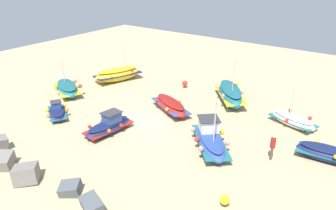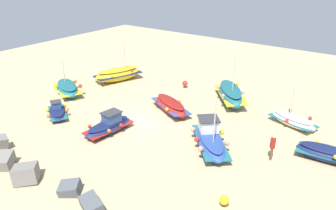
{
  "view_description": "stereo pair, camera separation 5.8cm",
  "coord_description": "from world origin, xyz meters",
  "px_view_note": "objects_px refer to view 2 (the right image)",
  "views": [
    {
      "loc": [
        -14.86,
        17.29,
        11.45
      ],
      "look_at": [
        -0.87,
        -1.94,
        0.9
      ],
      "focal_mm": 35.22,
      "sensor_mm": 36.0,
      "label": 1
    },
    {
      "loc": [
        -14.91,
        17.25,
        11.45
      ],
      "look_at": [
        -0.87,
        -1.94,
        0.9
      ],
      "focal_mm": 35.22,
      "sensor_mm": 36.0,
      "label": 2
    }
  ],
  "objects_px": {
    "fishing_boat_0": "(230,94)",
    "fishing_boat_1": "(325,153)",
    "fishing_boat_4": "(118,74)",
    "mooring_buoy_1": "(224,200)",
    "fishing_boat_5": "(67,88)",
    "person_walking": "(272,146)",
    "mooring_buoy_0": "(185,83)",
    "fishing_boat_6": "(293,120)",
    "fishing_boat_8": "(109,126)",
    "fishing_boat_2": "(210,139)",
    "fishing_boat_7": "(57,112)",
    "fishing_boat_3": "(171,106)"
  },
  "relations": [
    {
      "from": "fishing_boat_7",
      "to": "person_walking",
      "type": "distance_m",
      "value": 16.45
    },
    {
      "from": "fishing_boat_8",
      "to": "fishing_boat_0",
      "type": "bearing_deg",
      "value": -18.32
    },
    {
      "from": "mooring_buoy_1",
      "to": "fishing_boat_4",
      "type": "bearing_deg",
      "value": -31.0
    },
    {
      "from": "fishing_boat_1",
      "to": "person_walking",
      "type": "bearing_deg",
      "value": 29.61
    },
    {
      "from": "fishing_boat_3",
      "to": "fishing_boat_8",
      "type": "relative_size",
      "value": 1.14
    },
    {
      "from": "fishing_boat_1",
      "to": "fishing_boat_6",
      "type": "xyz_separation_m",
      "value": [
        3.04,
        -3.54,
        -0.07
      ]
    },
    {
      "from": "fishing_boat_1",
      "to": "person_walking",
      "type": "distance_m",
      "value": 3.34
    },
    {
      "from": "fishing_boat_3",
      "to": "mooring_buoy_0",
      "type": "xyz_separation_m",
      "value": [
        2.11,
        -5.31,
        -0.1
      ]
    },
    {
      "from": "fishing_boat_0",
      "to": "fishing_boat_6",
      "type": "bearing_deg",
      "value": -142.15
    },
    {
      "from": "fishing_boat_4",
      "to": "person_walking",
      "type": "height_order",
      "value": "fishing_boat_4"
    },
    {
      "from": "fishing_boat_1",
      "to": "fishing_boat_2",
      "type": "height_order",
      "value": "fishing_boat_2"
    },
    {
      "from": "fishing_boat_1",
      "to": "mooring_buoy_1",
      "type": "xyz_separation_m",
      "value": [
        3.07,
        7.49,
        -0.07
      ]
    },
    {
      "from": "fishing_boat_4",
      "to": "mooring_buoy_0",
      "type": "distance_m",
      "value": 7.07
    },
    {
      "from": "fishing_boat_0",
      "to": "person_walking",
      "type": "height_order",
      "value": "fishing_boat_0"
    },
    {
      "from": "fishing_boat_4",
      "to": "fishing_boat_1",
      "type": "bearing_deg",
      "value": 101.07
    },
    {
      "from": "mooring_buoy_0",
      "to": "fishing_boat_5",
      "type": "bearing_deg",
      "value": 44.27
    },
    {
      "from": "fishing_boat_4",
      "to": "mooring_buoy_0",
      "type": "xyz_separation_m",
      "value": [
        -6.67,
        -2.34,
        -0.24
      ]
    },
    {
      "from": "person_walking",
      "to": "fishing_boat_0",
      "type": "bearing_deg",
      "value": 125.81
    },
    {
      "from": "fishing_boat_4",
      "to": "person_walking",
      "type": "distance_m",
      "value": 18.57
    },
    {
      "from": "fishing_boat_1",
      "to": "fishing_boat_4",
      "type": "height_order",
      "value": "fishing_boat_4"
    },
    {
      "from": "fishing_boat_5",
      "to": "person_walking",
      "type": "xyz_separation_m",
      "value": [
        -19.15,
        -0.44,
        0.45
      ]
    },
    {
      "from": "fishing_boat_0",
      "to": "mooring_buoy_1",
      "type": "bearing_deg",
      "value": 165.45
    },
    {
      "from": "fishing_boat_1",
      "to": "fishing_boat_7",
      "type": "height_order",
      "value": "fishing_boat_7"
    },
    {
      "from": "fishing_boat_7",
      "to": "person_walking",
      "type": "bearing_deg",
      "value": -134.93
    },
    {
      "from": "fishing_boat_6",
      "to": "fishing_boat_7",
      "type": "bearing_deg",
      "value": -131.12
    },
    {
      "from": "fishing_boat_7",
      "to": "mooring_buoy_0",
      "type": "distance_m",
      "value": 12.19
    },
    {
      "from": "fishing_boat_2",
      "to": "mooring_buoy_1",
      "type": "relative_size",
      "value": 7.11
    },
    {
      "from": "fishing_boat_4",
      "to": "fishing_boat_7",
      "type": "xyz_separation_m",
      "value": [
        -1.94,
        8.9,
        -0.31
      ]
    },
    {
      "from": "fishing_boat_2",
      "to": "fishing_boat_8",
      "type": "xyz_separation_m",
      "value": [
        6.88,
        2.45,
        -0.09
      ]
    },
    {
      "from": "fishing_boat_6",
      "to": "fishing_boat_8",
      "type": "distance_m",
      "value": 13.62
    },
    {
      "from": "fishing_boat_4",
      "to": "fishing_boat_5",
      "type": "xyz_separation_m",
      "value": [
        1.25,
        5.38,
        -0.15
      ]
    },
    {
      "from": "fishing_boat_1",
      "to": "fishing_boat_8",
      "type": "xyz_separation_m",
      "value": [
        13.38,
        5.34,
        0.04
      ]
    },
    {
      "from": "fishing_boat_3",
      "to": "fishing_boat_4",
      "type": "distance_m",
      "value": 9.27
    },
    {
      "from": "fishing_boat_4",
      "to": "person_walking",
      "type": "bearing_deg",
      "value": 94.07
    },
    {
      "from": "fishing_boat_2",
      "to": "fishing_boat_4",
      "type": "xyz_separation_m",
      "value": [
        14.11,
        -5.94,
        0.07
      ]
    },
    {
      "from": "fishing_boat_7",
      "to": "fishing_boat_2",
      "type": "bearing_deg",
      "value": -135.2
    },
    {
      "from": "fishing_boat_6",
      "to": "person_walking",
      "type": "relative_size",
      "value": 2.27
    },
    {
      "from": "mooring_buoy_1",
      "to": "fishing_boat_5",
      "type": "bearing_deg",
      "value": -15.35
    },
    {
      "from": "fishing_boat_4",
      "to": "mooring_buoy_1",
      "type": "height_order",
      "value": "fishing_boat_4"
    },
    {
      "from": "mooring_buoy_0",
      "to": "mooring_buoy_1",
      "type": "relative_size",
      "value": 1.08
    },
    {
      "from": "fishing_boat_2",
      "to": "fishing_boat_3",
      "type": "distance_m",
      "value": 6.1
    },
    {
      "from": "fishing_boat_8",
      "to": "fishing_boat_2",
      "type": "bearing_deg",
      "value": -64.79
    },
    {
      "from": "fishing_boat_3",
      "to": "mooring_buoy_0",
      "type": "height_order",
      "value": "fishing_boat_3"
    },
    {
      "from": "fishing_boat_5",
      "to": "fishing_boat_0",
      "type": "bearing_deg",
      "value": 54.42
    },
    {
      "from": "fishing_boat_0",
      "to": "fishing_boat_5",
      "type": "height_order",
      "value": "fishing_boat_0"
    },
    {
      "from": "fishing_boat_0",
      "to": "mooring_buoy_0",
      "type": "height_order",
      "value": "fishing_boat_0"
    },
    {
      "from": "fishing_boat_0",
      "to": "fishing_boat_1",
      "type": "distance_m",
      "value": 10.1
    },
    {
      "from": "fishing_boat_2",
      "to": "fishing_boat_6",
      "type": "relative_size",
      "value": 1.21
    },
    {
      "from": "fishing_boat_6",
      "to": "mooring_buoy_1",
      "type": "xyz_separation_m",
      "value": [
        0.03,
        11.03,
        -0.01
      ]
    },
    {
      "from": "fishing_boat_7",
      "to": "mooring_buoy_0",
      "type": "bearing_deg",
      "value": -81.67
    }
  ]
}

